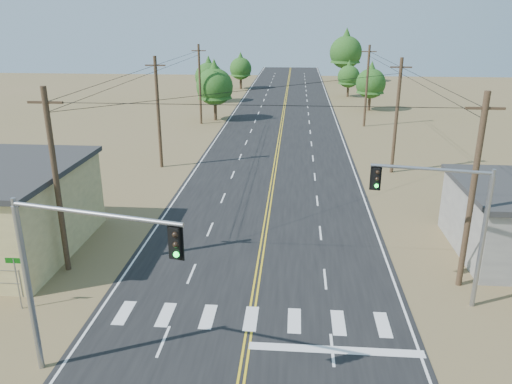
# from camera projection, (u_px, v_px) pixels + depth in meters

# --- Properties ---
(road) EXTENTS (15.00, 200.00, 0.02)m
(road) POSITION_uv_depth(u_px,v_px,m) (274.00, 176.00, 43.69)
(road) COLOR black
(road) RESTS_ON ground
(utility_pole_left_near) EXTENTS (1.80, 0.30, 10.00)m
(utility_pole_left_near) POSITION_uv_depth(u_px,v_px,m) (56.00, 181.00, 25.87)
(utility_pole_left_near) COLOR #4C3826
(utility_pole_left_near) RESTS_ON ground
(utility_pole_left_mid) EXTENTS (1.80, 0.30, 10.00)m
(utility_pole_left_mid) POSITION_uv_depth(u_px,v_px,m) (158.00, 112.00, 44.67)
(utility_pole_left_mid) COLOR #4C3826
(utility_pole_left_mid) RESTS_ON ground
(utility_pole_left_far) EXTENTS (1.80, 0.30, 10.00)m
(utility_pole_left_far) POSITION_uv_depth(u_px,v_px,m) (200.00, 84.00, 63.48)
(utility_pole_left_far) COLOR #4C3826
(utility_pole_left_far) RESTS_ON ground
(utility_pole_right_near) EXTENTS (1.80, 0.30, 10.00)m
(utility_pole_right_near) POSITION_uv_depth(u_px,v_px,m) (472.00, 192.00, 24.27)
(utility_pole_right_near) COLOR #4C3826
(utility_pole_right_near) RESTS_ON ground
(utility_pole_right_mid) EXTENTS (1.80, 0.30, 10.00)m
(utility_pole_right_mid) POSITION_uv_depth(u_px,v_px,m) (397.00, 116.00, 43.08)
(utility_pole_right_mid) COLOR #4C3826
(utility_pole_right_mid) RESTS_ON ground
(utility_pole_right_far) EXTENTS (1.80, 0.30, 10.00)m
(utility_pole_right_far) POSITION_uv_depth(u_px,v_px,m) (367.00, 86.00, 61.88)
(utility_pole_right_far) COLOR #4C3826
(utility_pole_right_far) RESTS_ON ground
(signal_mast_left) EXTENTS (6.51, 1.77, 7.17)m
(signal_mast_left) POSITION_uv_depth(u_px,v_px,m) (68.00, 264.00, 17.67)
(signal_mast_left) COLOR gray
(signal_mast_left) RESTS_ON ground
(signal_mast_right) EXTENTS (5.32, 1.13, 6.87)m
(signal_mast_right) POSITION_uv_depth(u_px,v_px,m) (451.00, 214.00, 22.90)
(signal_mast_right) COLOR gray
(signal_mast_right) RESTS_ON ground
(street_sign) EXTENTS (0.80, 0.06, 2.68)m
(street_sign) POSITION_uv_depth(u_px,v_px,m) (16.00, 275.00, 23.24)
(street_sign) COLOR gray
(street_sign) RESTS_ON ground
(tree_left_near) EXTENTS (4.85, 4.85, 8.09)m
(tree_left_near) POSITION_uv_depth(u_px,v_px,m) (215.00, 83.00, 65.73)
(tree_left_near) COLOR #3F2D1E
(tree_left_near) RESTS_ON ground
(tree_left_mid) EXTENTS (4.46, 4.46, 7.43)m
(tree_left_mid) POSITION_uv_depth(u_px,v_px,m) (209.00, 74.00, 80.22)
(tree_left_mid) COLOR #3F2D1E
(tree_left_mid) RESTS_ON ground
(tree_left_far) EXTENTS (4.18, 4.18, 6.97)m
(tree_left_far) POSITION_uv_depth(u_px,v_px,m) (241.00, 66.00, 95.38)
(tree_left_far) COLOR #3F2D1E
(tree_left_far) RESTS_ON ground
(tree_right_near) EXTENTS (4.32, 4.32, 7.20)m
(tree_right_near) POSITION_uv_depth(u_px,v_px,m) (371.00, 80.00, 72.88)
(tree_right_near) COLOR #3F2D1E
(tree_right_near) RESTS_ON ground
(tree_right_mid) EXTENTS (3.80, 3.80, 6.33)m
(tree_right_mid) POSITION_uv_depth(u_px,v_px,m) (349.00, 74.00, 85.74)
(tree_right_mid) COLOR #3F2D1E
(tree_right_mid) RESTS_ON ground
(tree_right_far) EXTENTS (6.72, 6.72, 11.19)m
(tree_right_far) POSITION_uv_depth(u_px,v_px,m) (346.00, 49.00, 104.48)
(tree_right_far) COLOR #3F2D1E
(tree_right_far) RESTS_ON ground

